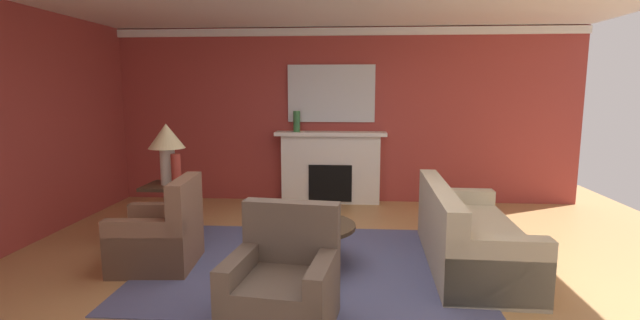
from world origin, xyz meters
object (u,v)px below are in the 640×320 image
object	(u,v)px
side_table	(170,208)
table_lamp	(167,142)
armchair_near_window	(160,238)
coffee_table	(308,235)
sofa	(467,238)
vase_on_side_table	(176,170)
armchair_facing_fireplace	(283,290)
vase_mantel_left	(297,121)
mantel_mirror	(331,94)
fireplace	(331,169)

from	to	relation	value
side_table	table_lamp	bearing A→B (deg)	153.43
armchair_near_window	coffee_table	bearing A→B (deg)	5.29
sofa	vase_on_side_table	world-z (taller)	vase_on_side_table
armchair_facing_fireplace	vase_mantel_left	world-z (taller)	vase_mantel_left
mantel_mirror	side_table	bearing A→B (deg)	-131.48
table_lamp	armchair_near_window	bearing A→B (deg)	-74.30
vase_mantel_left	vase_on_side_table	bearing A→B (deg)	-119.77
coffee_table	side_table	world-z (taller)	side_table
vase_mantel_left	table_lamp	bearing A→B (deg)	-124.31
armchair_facing_fireplace	vase_mantel_left	distance (m)	4.17
armchair_facing_fireplace	coffee_table	xyz separation A→B (m)	(0.07, 1.31, 0.03)
armchair_facing_fireplace	table_lamp	xyz separation A→B (m)	(-1.73, 2.05, 0.92)
mantel_mirror	vase_on_side_table	xyz separation A→B (m)	(-1.75, -2.27, -0.89)
armchair_near_window	vase_on_side_table	xyz separation A→B (m)	(-0.10, 0.76, 0.59)
armchair_near_window	table_lamp	bearing A→B (deg)	105.70
mantel_mirror	table_lamp	world-z (taller)	mantel_mirror
vase_on_side_table	coffee_table	bearing A→B (deg)	-20.52
armchair_facing_fireplace	coffee_table	size ratio (longest dim) A/B	0.95
armchair_near_window	armchair_facing_fireplace	distance (m)	1.88
mantel_mirror	vase_on_side_table	distance (m)	3.00
fireplace	armchair_facing_fireplace	bearing A→B (deg)	-92.43
mantel_mirror	vase_mantel_left	xyz separation A→B (m)	(-0.55, -0.17, -0.44)
armchair_near_window	vase_on_side_table	bearing A→B (deg)	97.32
fireplace	armchair_facing_fireplace	xyz separation A→B (m)	(-0.17, -4.08, -0.25)
mantel_mirror	table_lamp	bearing A→B (deg)	-131.48
fireplace	armchair_near_window	distance (m)	3.36
armchair_facing_fireplace	table_lamp	world-z (taller)	table_lamp
armchair_facing_fireplace	mantel_mirror	bearing A→B (deg)	87.64
mantel_mirror	vase_mantel_left	distance (m)	0.73
sofa	armchair_facing_fireplace	size ratio (longest dim) A/B	2.24
vase_on_side_table	side_table	bearing A→B (deg)	141.34
fireplace	vase_mantel_left	bearing A→B (deg)	-174.87
vase_on_side_table	mantel_mirror	bearing A→B (deg)	52.35
armchair_near_window	vase_mantel_left	bearing A→B (deg)	68.92
armchair_facing_fireplace	table_lamp	size ratio (longest dim) A/B	1.27
sofa	side_table	xyz separation A→B (m)	(-3.49, 0.62, 0.10)
fireplace	coffee_table	bearing A→B (deg)	-92.08
armchair_facing_fireplace	vase_mantel_left	xyz separation A→B (m)	(-0.38, 4.03, 1.04)
coffee_table	armchair_near_window	bearing A→B (deg)	-174.71
mantel_mirror	fireplace	bearing A→B (deg)	-90.00
armchair_near_window	vase_on_side_table	world-z (taller)	vase_on_side_table
armchair_near_window	coffee_table	distance (m)	1.56
side_table	vase_mantel_left	xyz separation A→B (m)	(1.35, 1.98, 0.95)
mantel_mirror	coffee_table	bearing A→B (deg)	-91.99
mantel_mirror	side_table	distance (m)	3.19
table_lamp	coffee_table	bearing A→B (deg)	-22.28
mantel_mirror	side_table	xyz separation A→B (m)	(-1.90, -2.15, -1.39)
armchair_facing_fireplace	armchair_near_window	bearing A→B (deg)	141.83
armchair_near_window	side_table	bearing A→B (deg)	105.70
armchair_facing_fireplace	side_table	size ratio (longest dim) A/B	1.36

